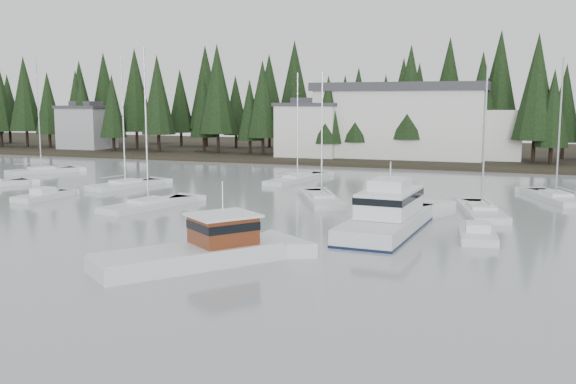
% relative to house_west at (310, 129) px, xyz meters
% --- Properties ---
extents(far_shore_land, '(240.00, 54.00, 1.00)m').
position_rel_house_west_xyz_m(far_shore_land, '(18.00, 18.00, -4.65)').
color(far_shore_land, black).
rests_on(far_shore_land, ground).
extents(conifer_treeline, '(200.00, 22.00, 20.00)m').
position_rel_house_west_xyz_m(conifer_treeline, '(18.00, 7.00, -4.65)').
color(conifer_treeline, black).
rests_on(conifer_treeline, ground).
extents(house_west, '(9.54, 7.42, 8.75)m').
position_rel_house_west_xyz_m(house_west, '(0.00, 0.00, 0.00)').
color(house_west, silver).
rests_on(house_west, ground).
extents(house_far_west, '(8.48, 7.42, 8.25)m').
position_rel_house_west_xyz_m(house_far_west, '(-42.00, 2.00, -0.25)').
color(house_far_west, '#999EA0').
rests_on(house_far_west, ground).
extents(harbor_inn, '(29.50, 11.50, 10.90)m').
position_rel_house_west_xyz_m(harbor_inn, '(15.04, 3.34, 1.12)').
color(harbor_inn, silver).
rests_on(harbor_inn, ground).
extents(lobster_boat_brown, '(8.79, 10.16, 5.02)m').
position_rel_house_west_xyz_m(lobster_boat_brown, '(14.21, -61.89, -4.08)').
color(lobster_boat_brown, silver).
rests_on(lobster_boat_brown, ground).
extents(cabin_cruiser_center, '(4.57, 12.76, 5.40)m').
position_rel_house_west_xyz_m(cabin_cruiser_center, '(22.01, -49.48, -3.84)').
color(cabin_cruiser_center, silver).
rests_on(cabin_cruiser_center, ground).
extents(sailboat_0, '(6.38, 8.35, 14.51)m').
position_rel_house_west_xyz_m(sailboat_0, '(-25.01, -28.99, -4.56)').
color(sailboat_0, silver).
rests_on(sailboat_0, ground).
extents(sailboat_1, '(4.66, 8.64, 13.63)m').
position_rel_house_west_xyz_m(sailboat_1, '(-7.64, -36.68, -4.57)').
color(sailboat_1, silver).
rests_on(sailboat_1, ground).
extents(sailboat_6, '(5.78, 9.13, 13.02)m').
position_rel_house_west_xyz_m(sailboat_6, '(33.19, -30.89, -4.58)').
color(sailboat_6, silver).
rests_on(sailboat_6, ground).
extents(sailboat_8, '(6.67, 9.81, 11.77)m').
position_rel_house_west_xyz_m(sailboat_8, '(13.99, -38.86, -4.60)').
color(sailboat_8, silver).
rests_on(sailboat_8, ground).
extents(sailboat_9, '(4.16, 11.19, 12.28)m').
position_rel_house_west_xyz_m(sailboat_9, '(7.10, -25.71, -4.59)').
color(sailboat_9, silver).
rests_on(sailboat_9, ground).
extents(sailboat_10, '(4.59, 9.19, 13.52)m').
position_rel_house_west_xyz_m(sailboat_10, '(1.57, -46.84, -4.58)').
color(sailboat_10, silver).
rests_on(sailboat_10, ground).
extents(sailboat_11, '(4.72, 9.52, 11.99)m').
position_rel_house_west_xyz_m(sailboat_11, '(27.52, -40.44, -4.59)').
color(sailboat_11, silver).
rests_on(sailboat_11, ground).
extents(runabout_0, '(2.55, 5.79, 1.42)m').
position_rel_house_west_xyz_m(runabout_0, '(-9.86, -46.04, -4.52)').
color(runabout_0, silver).
rests_on(runabout_0, ground).
extents(runabout_1, '(2.89, 5.62, 1.42)m').
position_rel_house_west_xyz_m(runabout_1, '(27.89, -49.93, -4.52)').
color(runabout_1, silver).
rests_on(runabout_1, ground).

